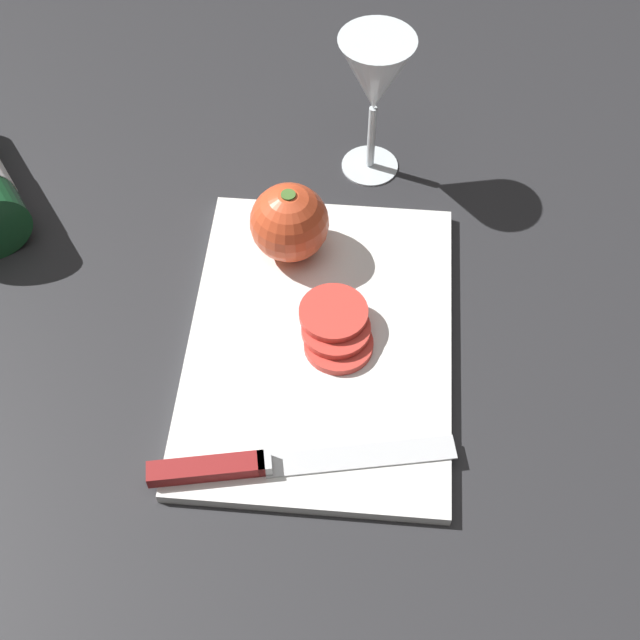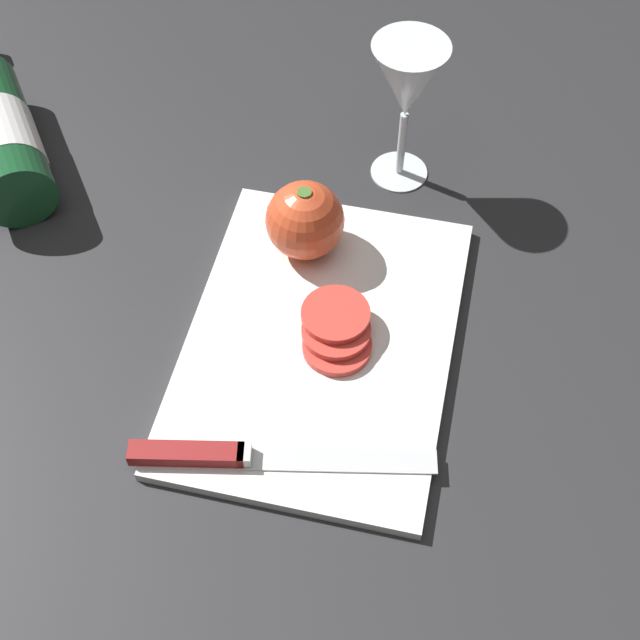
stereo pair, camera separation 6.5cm
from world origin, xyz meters
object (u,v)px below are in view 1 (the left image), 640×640
tomato_slice_stack_near (336,329)px  whole_tomato (289,223)px  wine_glass (375,79)px  knife (243,466)px

tomato_slice_stack_near → whole_tomato: bearing=27.4°
wine_glass → whole_tomato: wine_glass is taller
whole_tomato → wine_glass: bearing=-28.5°
whole_tomato → knife: (-0.25, 0.01, -0.03)m
wine_glass → knife: wine_glass is taller
wine_glass → tomato_slice_stack_near: size_ratio=1.85×
wine_glass → tomato_slice_stack_near: (-0.24, 0.02, -0.10)m
knife → tomato_slice_stack_near: 0.16m
whole_tomato → knife: size_ratio=0.30×
whole_tomato → tomato_slice_stack_near: bearing=-152.6°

